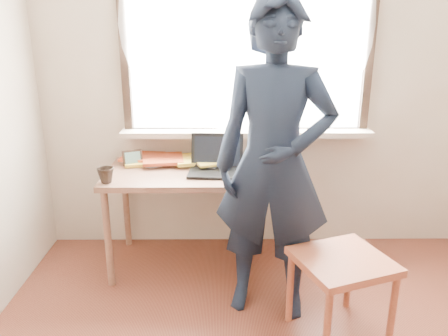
{
  "coord_description": "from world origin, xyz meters",
  "views": [
    {
      "loc": [
        -0.39,
        -1.26,
        1.68
      ],
      "look_at": [
        -0.37,
        0.95,
        0.96
      ],
      "focal_mm": 35.0,
      "sensor_mm": 36.0,
      "label": 1
    }
  ],
  "objects_px": {
    "work_chair": "(342,270)",
    "person": "(274,165)",
    "desk": "(204,180)",
    "mug_white": "(199,157)",
    "mug_dark": "(106,175)",
    "laptop": "(216,163)"
  },
  "relations": [
    {
      "from": "desk",
      "to": "mug_white",
      "type": "relative_size",
      "value": 11.44
    },
    {
      "from": "desk",
      "to": "work_chair",
      "type": "xyz_separation_m",
      "value": [
        0.78,
        -0.79,
        -0.24
      ]
    },
    {
      "from": "desk",
      "to": "laptop",
      "type": "distance_m",
      "value": 0.16
    },
    {
      "from": "person",
      "to": "desk",
      "type": "bearing_deg",
      "value": 140.53
    },
    {
      "from": "person",
      "to": "mug_dark",
      "type": "bearing_deg",
      "value": 176.83
    },
    {
      "from": "work_chair",
      "to": "laptop",
      "type": "bearing_deg",
      "value": 132.27
    },
    {
      "from": "laptop",
      "to": "person",
      "type": "bearing_deg",
      "value": -55.9
    },
    {
      "from": "mug_dark",
      "to": "mug_white",
      "type": "bearing_deg",
      "value": 36.06
    },
    {
      "from": "desk",
      "to": "mug_white",
      "type": "xyz_separation_m",
      "value": [
        -0.04,
        0.17,
        0.12
      ]
    },
    {
      "from": "desk",
      "to": "laptop",
      "type": "xyz_separation_m",
      "value": [
        0.09,
        -0.03,
        0.13
      ]
    },
    {
      "from": "laptop",
      "to": "mug_dark",
      "type": "relative_size",
      "value": 3.57
    },
    {
      "from": "laptop",
      "to": "person",
      "type": "xyz_separation_m",
      "value": [
        0.33,
        -0.49,
        0.15
      ]
    },
    {
      "from": "work_chair",
      "to": "person",
      "type": "height_order",
      "value": "person"
    },
    {
      "from": "mug_white",
      "to": "work_chair",
      "type": "xyz_separation_m",
      "value": [
        0.82,
        -0.97,
        -0.36
      ]
    },
    {
      "from": "mug_white",
      "to": "laptop",
      "type": "bearing_deg",
      "value": -57.56
    },
    {
      "from": "mug_white",
      "to": "mug_dark",
      "type": "xyz_separation_m",
      "value": [
        -0.58,
        -0.42,
        0.0
      ]
    },
    {
      "from": "desk",
      "to": "person",
      "type": "relative_size",
      "value": 0.73
    },
    {
      "from": "desk",
      "to": "work_chair",
      "type": "relative_size",
      "value": 2.25
    },
    {
      "from": "desk",
      "to": "work_chair",
      "type": "height_order",
      "value": "desk"
    },
    {
      "from": "mug_dark",
      "to": "person",
      "type": "relative_size",
      "value": 0.06
    },
    {
      "from": "desk",
      "to": "mug_dark",
      "type": "xyz_separation_m",
      "value": [
        -0.62,
        -0.25,
        0.13
      ]
    },
    {
      "from": "mug_white",
      "to": "mug_dark",
      "type": "relative_size",
      "value": 1.1
    }
  ]
}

